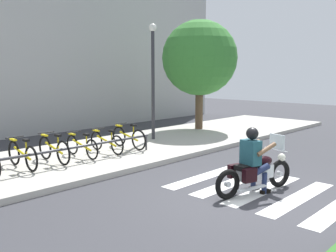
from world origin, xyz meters
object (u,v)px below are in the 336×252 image
Objects in this scene: bicycle_5 at (129,137)px; bike_rack at (79,148)px; motorcycle at (256,172)px; bicycle_1 at (22,155)px; street_lamp at (153,72)px; bicycle_2 at (54,149)px; rider at (253,156)px; bicycle_4 at (106,142)px; bicycle_3 at (82,146)px; tree_near_rack at (200,58)px.

bicycle_5 reaches higher than bike_rack.
bicycle_1 is at bearing 118.44° from motorcycle.
motorcycle reaches higher than bicycle_1.
street_lamp reaches higher than bike_rack.
street_lamp is (1.76, 0.66, 2.08)m from bicycle_5.
bike_rack is at bearing -51.52° from bicycle_2.
bicycle_5 is at bearing 80.29° from rider.
rider is at bearing -89.77° from bicycle_4.
bicycle_1 is 1.00× the size of bicycle_2.
rider is 5.70m from bicycle_1.
rider is at bearing -70.50° from bicycle_2.
bicycle_5 is (1.76, -0.00, 0.03)m from bicycle_3.
street_lamp is (4.40, 0.66, 2.08)m from bicycle_2.
bicycle_3 is at bearing 0.05° from bicycle_1.
tree_near_rack is at bearing 12.81° from bike_rack.
bicycle_2 is at bearing 109.50° from rider.
rider is 5.34m from bicycle_2.
bicycle_2 is 0.88m from bicycle_3.
street_lamp is at bearing 17.11° from bike_rack.
bicycle_5 is (3.52, -0.00, 0.00)m from bicycle_1.
bicycle_4 is at bearing -169.61° from tree_near_rack.
bicycle_5 is at bearing 81.16° from motorcycle.
bicycle_3 is at bearing 100.15° from rider.
bicycle_5 is (0.86, 5.03, -0.31)m from rider.
street_lamp is (2.54, 5.71, 2.14)m from motorcycle.
motorcycle is at bearing -88.92° from bicycle_4.
motorcycle is at bearing -61.56° from bicycle_1.
bike_rack is at bearing -165.88° from bicycle_5.
rider is 5.04m from bicycle_4.
street_lamp reaches higher than motorcycle.
bicycle_1 is 1.00× the size of bicycle_4.
street_lamp reaches higher than bicycle_5.
bicycle_1 is 8.91m from tree_near_rack.
bicycle_5 is 2.27m from bike_rack.
bicycle_4 is (1.76, 0.00, -0.03)m from bicycle_2.
bicycle_4 is 1.44m from bike_rack.
bicycle_4 is 0.88m from bicycle_5.
tree_near_rack reaches higher than street_lamp.
motorcycle is at bearing -79.07° from bicycle_3.
bicycle_2 is 0.33× the size of bike_rack.
bicycle_1 is at bearing -172.81° from tree_near_rack.
rider is 0.90× the size of bicycle_3.
rider reaches higher than bicycle_4.
bicycle_4 is 6.48m from tree_near_rack.
street_lamp is (2.64, 0.66, 2.11)m from bicycle_4.
bicycle_1 is 0.34× the size of tree_near_rack.
rider is at bearing -114.69° from street_lamp.
bicycle_2 is (-1.86, 5.05, 0.06)m from motorcycle.
bike_rack is 1.17× the size of street_lamp.
motorcycle is 1.29× the size of bicycle_5.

